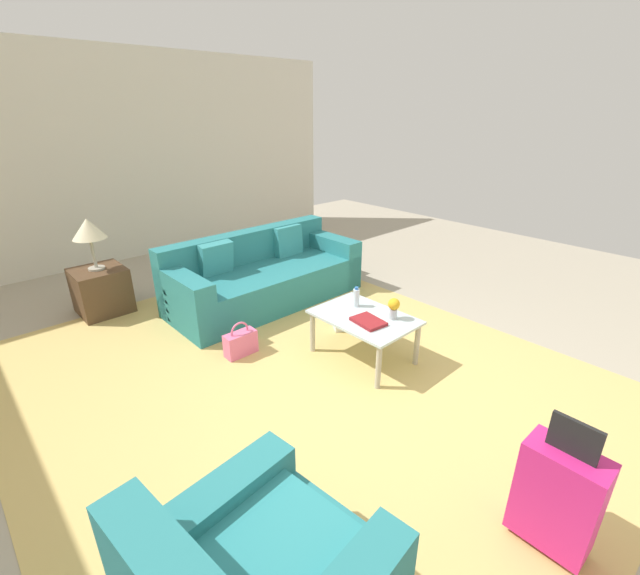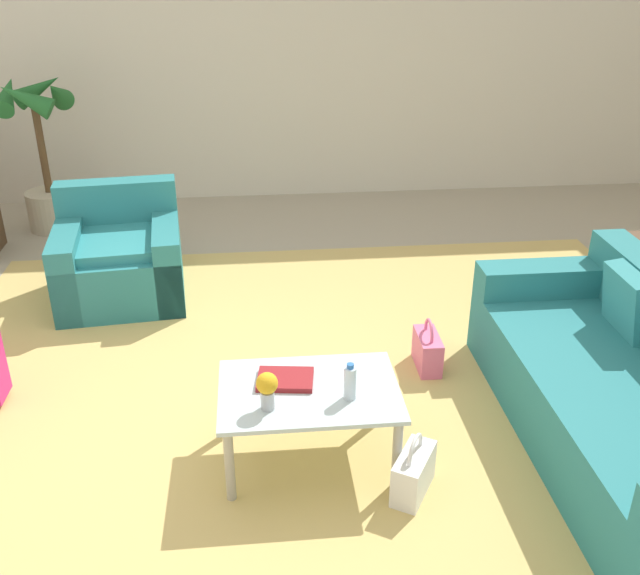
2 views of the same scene
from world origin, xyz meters
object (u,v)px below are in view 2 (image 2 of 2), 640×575
armchair (121,259)px  coffee_table (309,399)px  handbag_pink (427,350)px  potted_palm (43,157)px  flower_vase (267,388)px  handbag_white (414,472)px  water_bottle (350,382)px  coffee_table_book (285,379)px

armchair → coffee_table: size_ratio=1.09×
armchair → coffee_table: armchair is taller
handbag_pink → potted_palm: 4.22m
flower_vase → handbag_pink: (1.07, 0.99, -0.45)m
armchair → coffee_table: 2.53m
handbag_white → coffee_table: bearing=147.3°
flower_vase → potted_palm: bearing=117.2°
water_bottle → potted_palm: bearing=122.3°
water_bottle → potted_palm: size_ratio=0.14×
coffee_table → handbag_white: size_ratio=2.64×
coffee_table_book → potted_palm: bearing=127.4°
coffee_table_book → handbag_white: (0.62, -0.40, -0.34)m
armchair → handbag_white: bearing=-54.0°
armchair → potted_palm: potted_palm is taller
coffee_table → flower_vase: (-0.22, -0.15, 0.19)m
water_bottle → flower_vase: size_ratio=1.00×
armchair → potted_palm: bearing=120.3°
coffee_table → water_bottle: bearing=-26.6°
handbag_pink → coffee_table_book: bearing=-141.9°
coffee_table → potted_palm: bearing=120.7°
flower_vase → handbag_pink: flower_vase is taller
coffee_table_book → flower_vase: size_ratio=1.44×
armchair → handbag_pink: size_ratio=2.87×
handbag_pink → handbag_white: size_ratio=1.00×
armchair → flower_vase: (1.09, -2.32, 0.28)m
water_bottle → handbag_white: water_bottle is taller
armchair → coffee_table_book: armchair is taller
coffee_table → coffee_table_book: 0.16m
potted_palm → armchair: bearing=-59.7°
coffee_table → armchair: bearing=121.1°
coffee_table → potted_palm: size_ratio=0.63×
handbag_white → potted_palm: (-2.70, 4.02, 0.59)m
water_bottle → coffee_table: bearing=153.4°
water_bottle → handbag_white: 0.56m
armchair → handbag_white: (1.81, -2.49, -0.16)m
flower_vase → handbag_pink: bearing=42.8°
handbag_pink → armchair: bearing=148.5°
handbag_white → water_bottle: bearing=143.7°
handbag_white → potted_palm: size_ratio=0.24×
armchair → handbag_white: 3.08m
coffee_table → coffee_table_book: (-0.12, 0.08, 0.08)m
armchair → coffee_table: (1.31, -2.17, 0.10)m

